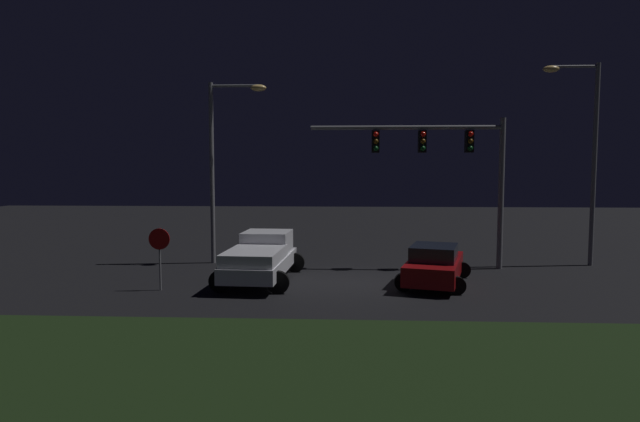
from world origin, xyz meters
name	(u,v)px	position (x,y,z in m)	size (l,w,h in m)	color
ground_plane	(356,282)	(0.00, 0.00, 0.00)	(80.00, 80.00, 0.00)	black
grass_median	(364,370)	(0.00, -9.09, 0.05)	(24.59, 7.17, 0.10)	black
pickup_truck	(262,255)	(-3.65, 0.07, 1.00)	(3.08, 5.51, 1.80)	silver
car_sedan	(434,265)	(2.93, -0.33, 0.74)	(3.23, 4.73, 1.51)	maroon
traffic_signal_gantry	(444,156)	(3.83, 2.94, 4.90)	(8.32, 0.56, 6.50)	slate
street_lamp_left	(223,151)	(-5.98, 3.77, 5.16)	(2.62, 0.44, 8.20)	slate
street_lamp_right	(585,141)	(10.14, 3.96, 5.55)	(2.47, 0.44, 8.95)	slate
stop_sign	(159,247)	(-7.01, -1.79, 1.56)	(0.76, 0.08, 2.23)	slate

